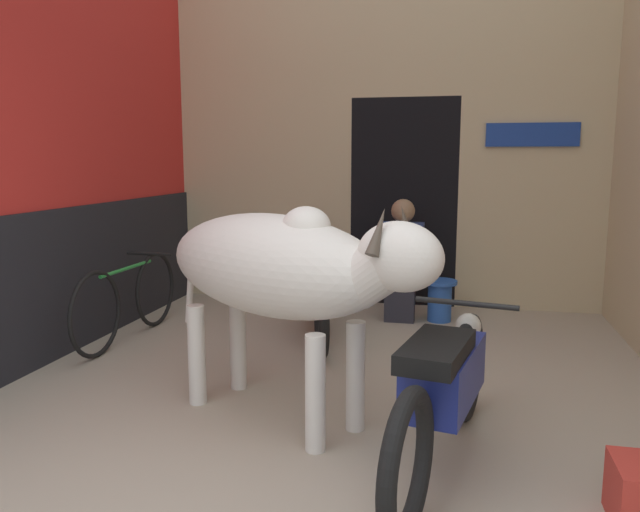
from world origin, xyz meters
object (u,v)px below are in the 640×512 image
Objects in this scene: bicycle at (128,299)px; shopkeeper_seated at (402,256)px; plastic_stool at (440,299)px; cow at (282,268)px; motorcycle_near at (444,386)px; motorcycle_far at (316,290)px.

shopkeeper_seated is at bearing 29.09° from bicycle.
shopkeeper_seated is 0.55m from plastic_stool.
cow reaches higher than plastic_stool.
motorcycle_near is at bearing -32.11° from bicycle.
motorcycle_near is 4.82× the size of plastic_stool.
motorcycle_near is 2.48m from motorcycle_far.
cow is at bearing -83.11° from motorcycle_far.
motorcycle_near is at bearing -80.59° from shopkeeper_seated.
motorcycle_near reaches higher than motorcycle_far.
plastic_stool is (-0.11, 2.91, -0.22)m from motorcycle_near.
shopkeeper_seated is (0.68, 0.74, 0.20)m from motorcycle_far.
bicycle is 2.86m from plastic_stool.
motorcycle_far is at bearing 17.73° from bicycle.
motorcycle_far is 1.61m from bicycle.
motorcycle_far is (-1.17, 2.19, -0.02)m from motorcycle_near.
bicycle reaches higher than plastic_stool.
motorcycle_far is 1.29m from plastic_stool.
motorcycle_far reaches higher than plastic_stool.
plastic_stool is (0.37, -0.02, -0.40)m from shopkeeper_seated.
plastic_stool is (2.59, 1.22, -0.14)m from bicycle.
cow reaches higher than bicycle.
plastic_stool is (0.84, 2.53, -0.71)m from cow.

